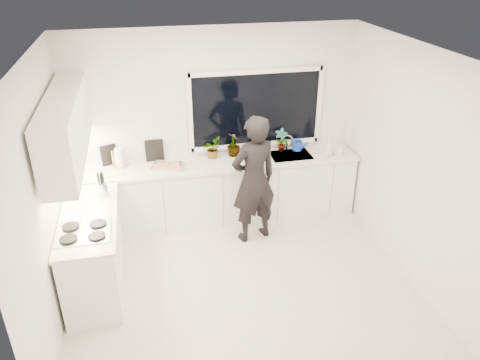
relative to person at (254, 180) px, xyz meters
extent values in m
cube|color=beige|center=(-0.37, -0.88, -0.89)|extent=(4.00, 3.50, 0.02)
cube|color=white|center=(-0.37, 0.88, 0.47)|extent=(4.00, 0.02, 2.70)
cube|color=white|center=(-2.38, -0.88, 0.47)|extent=(0.02, 3.50, 2.70)
cube|color=white|center=(1.64, -0.88, 0.47)|extent=(0.02, 3.50, 2.70)
cube|color=white|center=(-0.37, -0.88, 1.83)|extent=(4.00, 3.50, 0.02)
cube|color=black|center=(0.23, 0.85, 0.67)|extent=(1.80, 0.02, 1.00)
cube|color=white|center=(-0.37, 0.57, -0.44)|extent=(3.92, 0.58, 0.88)
cube|color=white|center=(-2.04, -0.53, -0.44)|extent=(0.58, 1.60, 0.88)
cube|color=silver|center=(-0.37, 0.56, 0.02)|extent=(3.94, 0.62, 0.04)
cube|color=silver|center=(-2.04, -0.53, 0.02)|extent=(0.62, 1.60, 0.04)
cube|color=white|center=(-2.16, -0.18, 0.97)|extent=(0.34, 2.10, 0.70)
cube|color=silver|center=(0.68, 0.57, -0.01)|extent=(0.58, 0.42, 0.14)
cylinder|color=silver|center=(0.68, 0.77, 0.15)|extent=(0.03, 0.03, 0.22)
cube|color=black|center=(-2.06, -0.88, 0.06)|extent=(0.56, 0.48, 0.03)
imported|color=black|center=(0.00, 0.00, 0.00)|extent=(0.73, 0.58, 1.76)
cube|color=silver|center=(-1.05, 0.54, 0.06)|extent=(0.50, 0.43, 0.03)
cube|color=red|center=(-1.05, 0.54, 0.07)|extent=(0.45, 0.38, 0.01)
cylinder|color=#143ABC|center=(0.84, 0.73, 0.11)|extent=(0.18, 0.18, 0.13)
cylinder|color=white|center=(-1.69, 0.67, 0.17)|extent=(0.14, 0.14, 0.26)
cube|color=brown|center=(-1.72, 0.71, 0.15)|extent=(0.14, 0.12, 0.22)
cylinder|color=silver|center=(-1.89, -0.08, 0.12)|extent=(0.14, 0.14, 0.16)
cube|color=black|center=(-1.83, 0.81, 0.18)|extent=(0.21, 0.10, 0.28)
cube|color=black|center=(-1.22, 0.81, 0.19)|extent=(0.25, 0.03, 0.30)
imported|color=#26662D|center=(-0.42, 0.73, 0.18)|extent=(0.27, 0.30, 0.28)
imported|color=#26662D|center=(-0.12, 0.73, 0.21)|extent=(0.25, 0.25, 0.34)
imported|color=#26662D|center=(0.20, 0.73, 0.20)|extent=(0.15, 0.18, 0.31)
imported|color=#26662D|center=(0.58, 0.73, 0.21)|extent=(0.22, 0.19, 0.34)
imported|color=#D8BF66|center=(1.19, 0.42, 0.20)|extent=(0.13, 0.13, 0.31)
imported|color=#D8BF66|center=(1.37, 0.42, 0.14)|extent=(0.12, 0.12, 0.19)
camera|label=1|loc=(-1.35, -5.24, 2.76)|focal=35.00mm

